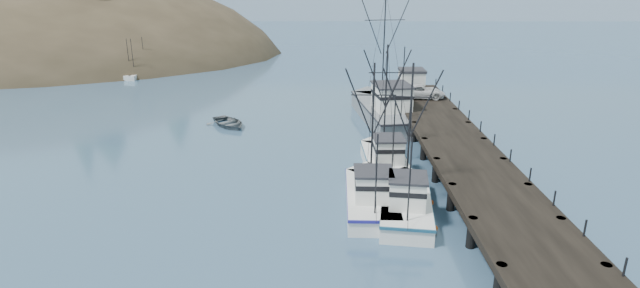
% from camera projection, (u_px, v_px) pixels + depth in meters
% --- Properties ---
extents(ground, '(400.00, 400.00, 0.00)m').
position_uv_depth(ground, '(281.00, 255.00, 29.30)').
color(ground, '#2F4C68').
rests_on(ground, ground).
extents(pier, '(6.00, 44.00, 2.00)m').
position_uv_depth(pier, '(454.00, 142.00, 43.80)').
color(pier, black).
rests_on(pier, ground).
extents(distant_ridge, '(360.00, 40.00, 26.00)m').
position_uv_depth(distant_ridge, '(343.00, 16.00, 190.01)').
color(distant_ridge, '#9EB2C6').
rests_on(distant_ridge, ground).
extents(distant_ridge_far, '(180.00, 25.00, 18.00)m').
position_uv_depth(distant_ridge_far, '(220.00, 13.00, 204.46)').
color(distant_ridge_far, silver).
rests_on(distant_ridge_far, ground).
extents(moored_sailboats, '(19.95, 15.45, 6.35)m').
position_uv_depth(moored_sailboats, '(117.00, 72.00, 81.63)').
color(moored_sailboats, silver).
rests_on(moored_sailboats, ground).
extents(trawler_near, '(4.54, 10.38, 10.58)m').
position_uv_depth(trawler_near, '(406.00, 202.00, 34.30)').
color(trawler_near, silver).
rests_on(trawler_near, ground).
extents(trawler_mid, '(3.73, 10.36, 10.41)m').
position_uv_depth(trawler_mid, '(371.00, 195.00, 35.29)').
color(trawler_mid, silver).
rests_on(trawler_mid, ground).
extents(trawler_far, '(3.60, 10.27, 10.66)m').
position_uv_depth(trawler_far, '(385.00, 160.00, 41.96)').
color(trawler_far, silver).
rests_on(trawler_far, ground).
extents(work_vessel, '(7.12, 17.36, 14.21)m').
position_uv_depth(work_vessel, '(385.00, 109.00, 55.96)').
color(work_vessel, slate).
rests_on(work_vessel, ground).
extents(pier_shed, '(3.00, 3.20, 2.80)m').
position_uv_depth(pier_shed, '(411.00, 80.00, 60.27)').
color(pier_shed, silver).
rests_on(pier_shed, pier).
extents(pickup_truck, '(5.72, 2.78, 1.56)m').
position_uv_depth(pickup_truck, '(420.00, 91.00, 57.46)').
color(pickup_truck, silver).
rests_on(pickup_truck, pier).
extents(motorboat, '(6.17, 6.49, 1.09)m').
position_uv_depth(motorboat, '(229.00, 126.00, 54.06)').
color(motorboat, '#53595C').
rests_on(motorboat, ground).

